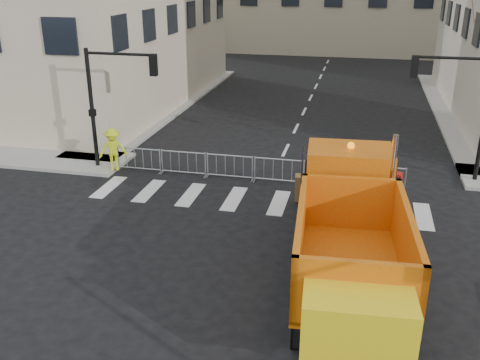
% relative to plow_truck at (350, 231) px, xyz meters
% --- Properties ---
extents(ground, '(120.00, 120.00, 0.00)m').
position_rel_plow_truck_xyz_m(ground, '(-3.49, 0.06, -1.87)').
color(ground, black).
rests_on(ground, ground).
extents(sidewalk_back, '(64.00, 5.00, 0.15)m').
position_rel_plow_truck_xyz_m(sidewalk_back, '(-3.49, 8.56, -1.79)').
color(sidewalk_back, gray).
rests_on(sidewalk_back, ground).
extents(traffic_light_left, '(0.18, 0.18, 5.40)m').
position_rel_plow_truck_xyz_m(traffic_light_left, '(-11.49, 7.56, 0.83)').
color(traffic_light_left, black).
rests_on(traffic_light_left, ground).
extents(crowd_barriers, '(12.60, 0.60, 1.10)m').
position_rel_plow_truck_xyz_m(crowd_barriers, '(-4.24, 7.66, -1.32)').
color(crowd_barriers, '#9EA0A5').
rests_on(crowd_barriers, ground).
extents(plow_truck, '(3.85, 11.00, 4.20)m').
position_rel_plow_truck_xyz_m(plow_truck, '(0.00, 0.00, 0.00)').
color(plow_truck, black).
rests_on(plow_truck, ground).
extents(cop_a, '(0.89, 0.82, 2.05)m').
position_rel_plow_truck_xyz_m(cop_a, '(-1.09, 4.59, -0.84)').
color(cop_a, black).
rests_on(cop_a, ground).
extents(cop_b, '(0.94, 0.75, 1.87)m').
position_rel_plow_truck_xyz_m(cop_b, '(-0.77, 5.83, -0.93)').
color(cop_b, black).
rests_on(cop_b, ground).
extents(cop_c, '(1.05, 0.97, 1.73)m').
position_rel_plow_truck_xyz_m(cop_c, '(1.00, 5.26, -1.00)').
color(cop_c, black).
rests_on(cop_c, ground).
extents(worker, '(1.43, 1.20, 1.91)m').
position_rel_plow_truck_xyz_m(worker, '(-10.45, 7.14, -0.76)').
color(worker, '#C5D018').
rests_on(worker, sidewalk_back).
extents(newspaper_box, '(0.53, 0.50, 1.10)m').
position_rel_plow_truck_xyz_m(newspaper_box, '(1.55, 6.56, -1.17)').
color(newspaper_box, '#A2150C').
rests_on(newspaper_box, sidewalk_back).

